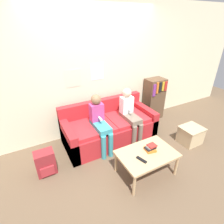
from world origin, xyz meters
TOP-DOWN VIEW (x-y plane):
  - ground_plane at (0.00, 0.00)m, footprint 10.00×10.00m
  - wall_back at (-0.00, 1.05)m, footprint 8.00×0.06m
  - couch at (0.00, 0.53)m, footprint 1.82×0.84m
  - coffee_table at (0.09, -0.57)m, footprint 0.88×0.59m
  - person_left at (-0.28, 0.34)m, footprint 0.24×0.57m
  - person_right at (0.36, 0.34)m, footprint 0.24×0.57m
  - tv_remote at (-0.08, -0.65)m, footprint 0.09×0.17m
  - book_stack at (0.18, -0.54)m, footprint 0.18×0.18m
  - bookshelf at (1.40, 0.84)m, footprint 0.45×0.34m
  - storage_box at (1.38, -0.35)m, footprint 0.42×0.37m
  - backpack at (-1.31, 0.19)m, footprint 0.30×0.24m

SIDE VIEW (x-z plane):
  - ground_plane at x=0.00m, z-range 0.00..0.00m
  - storage_box at x=1.38m, z-range 0.00..0.35m
  - backpack at x=-1.31m, z-range 0.00..0.41m
  - couch at x=0.00m, z-range -0.11..0.66m
  - coffee_table at x=0.09m, z-range 0.16..0.57m
  - tv_remote at x=-0.08m, z-range 0.41..0.43m
  - book_stack at x=0.18m, z-range 0.40..0.51m
  - bookshelf at x=1.40m, z-range 0.00..1.01m
  - person_right at x=0.36m, z-range 0.07..1.14m
  - person_left at x=-0.28m, z-range 0.07..1.15m
  - wall_back at x=0.00m, z-range 0.00..2.60m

